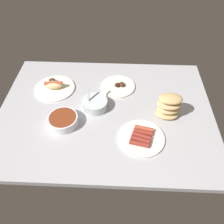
{
  "coord_description": "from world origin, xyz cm",
  "views": [
    {
      "loc": [
        -7.51,
        89.6,
        94.27
      ],
      "look_at": [
        -3.75,
        4.23,
        3.0
      ],
      "focal_mm": 37.02,
      "sensor_mm": 36.0,
      "label": 1
    }
  ],
  "objects_px": {
    "bowl_coleslaw": "(95,104)",
    "bowl_chili": "(63,120)",
    "plate_grilled_meat": "(118,86)",
    "bread_stack": "(169,106)",
    "plate_hotdog_assembled": "(54,87)",
    "plate_sausages": "(141,137)"
  },
  "relations": [
    {
      "from": "plate_grilled_meat",
      "to": "bowl_coleslaw",
      "type": "bearing_deg",
      "value": 55.19
    },
    {
      "from": "plate_hotdog_assembled",
      "to": "plate_grilled_meat",
      "type": "bearing_deg",
      "value": -175.08
    },
    {
      "from": "bowl_coleslaw",
      "to": "bread_stack",
      "type": "distance_m",
      "value": 0.4
    },
    {
      "from": "plate_grilled_meat",
      "to": "bread_stack",
      "type": "distance_m",
      "value": 0.36
    },
    {
      "from": "bowl_coleslaw",
      "to": "plate_hotdog_assembled",
      "type": "distance_m",
      "value": 0.3
    },
    {
      "from": "bowl_coleslaw",
      "to": "plate_grilled_meat",
      "type": "distance_m",
      "value": 0.22
    },
    {
      "from": "plate_grilled_meat",
      "to": "bowl_chili",
      "type": "bearing_deg",
      "value": 47.7
    },
    {
      "from": "bowl_chili",
      "to": "bowl_coleslaw",
      "type": "bearing_deg",
      "value": -140.61
    },
    {
      "from": "plate_sausages",
      "to": "bread_stack",
      "type": "bearing_deg",
      "value": -131.69
    },
    {
      "from": "bowl_coleslaw",
      "to": "bowl_chili",
      "type": "height_order",
      "value": "bowl_coleslaw"
    },
    {
      "from": "bowl_chili",
      "to": "plate_hotdog_assembled",
      "type": "height_order",
      "value": "plate_hotdog_assembled"
    },
    {
      "from": "bowl_coleslaw",
      "to": "bowl_chili",
      "type": "distance_m",
      "value": 0.2
    },
    {
      "from": "bowl_chili",
      "to": "plate_sausages",
      "type": "xyz_separation_m",
      "value": [
        -0.41,
        0.08,
        -0.02
      ]
    },
    {
      "from": "bowl_chili",
      "to": "bread_stack",
      "type": "relative_size",
      "value": 1.1
    },
    {
      "from": "bowl_coleslaw",
      "to": "bread_stack",
      "type": "bearing_deg",
      "value": 173.43
    },
    {
      "from": "plate_sausages",
      "to": "plate_hotdog_assembled",
      "type": "distance_m",
      "value": 0.63
    },
    {
      "from": "plate_hotdog_assembled",
      "to": "bread_stack",
      "type": "bearing_deg",
      "value": 163.61
    },
    {
      "from": "bread_stack",
      "to": "bowl_chili",
      "type": "bearing_deg",
      "value": 8.35
    },
    {
      "from": "bowl_coleslaw",
      "to": "bowl_chili",
      "type": "relative_size",
      "value": 0.96
    },
    {
      "from": "bowl_chili",
      "to": "bread_stack",
      "type": "xyz_separation_m",
      "value": [
        -0.56,
        -0.08,
        0.04
      ]
    },
    {
      "from": "plate_hotdog_assembled",
      "to": "plate_sausages",
      "type": "bearing_deg",
      "value": 145.33
    },
    {
      "from": "bowl_coleslaw",
      "to": "plate_hotdog_assembled",
      "type": "bearing_deg",
      "value": -29.47
    }
  ]
}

